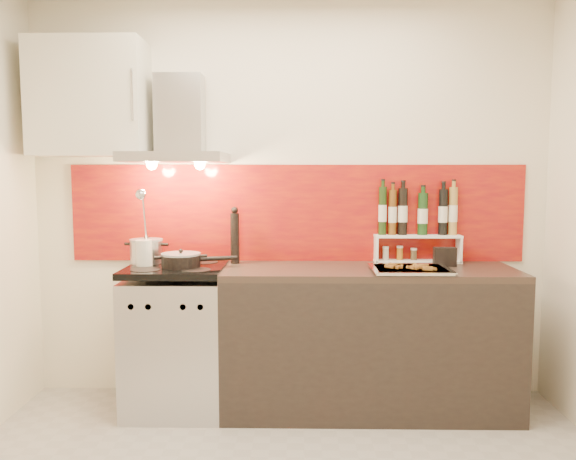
{
  "coord_description": "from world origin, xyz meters",
  "views": [
    {
      "loc": [
        0.06,
        -2.34,
        1.48
      ],
      "look_at": [
        0.0,
        0.95,
        1.15
      ],
      "focal_mm": 35.0,
      "sensor_mm": 36.0,
      "label": 1
    }
  ],
  "objects_px": {
    "range_stove": "(177,339)",
    "baking_tray": "(410,269)",
    "saute_pan": "(182,260)",
    "pepper_mill": "(235,236)",
    "stock_pot": "(147,251)",
    "counter": "(368,339)"
  },
  "relations": [
    {
      "from": "saute_pan",
      "to": "stock_pot",
      "type": "bearing_deg",
      "value": 149.31
    },
    {
      "from": "range_stove",
      "to": "baking_tray",
      "type": "xyz_separation_m",
      "value": [
        1.43,
        -0.12,
        0.47
      ]
    },
    {
      "from": "baking_tray",
      "to": "range_stove",
      "type": "bearing_deg",
      "value": 175.03
    },
    {
      "from": "counter",
      "to": "saute_pan",
      "type": "bearing_deg",
      "value": -177.61
    },
    {
      "from": "range_stove",
      "to": "saute_pan",
      "type": "height_order",
      "value": "saute_pan"
    },
    {
      "from": "saute_pan",
      "to": "pepper_mill",
      "type": "bearing_deg",
      "value": 35.43
    },
    {
      "from": "counter",
      "to": "saute_pan",
      "type": "distance_m",
      "value": 1.26
    },
    {
      "from": "baking_tray",
      "to": "counter",
      "type": "bearing_deg",
      "value": 150.44
    },
    {
      "from": "counter",
      "to": "pepper_mill",
      "type": "height_order",
      "value": "pepper_mill"
    },
    {
      "from": "range_stove",
      "to": "counter",
      "type": "xyz_separation_m",
      "value": [
        1.2,
        0.0,
        0.01
      ]
    },
    {
      "from": "stock_pot",
      "to": "pepper_mill",
      "type": "height_order",
      "value": "pepper_mill"
    },
    {
      "from": "counter",
      "to": "saute_pan",
      "type": "relative_size",
      "value": 3.94
    },
    {
      "from": "counter",
      "to": "baking_tray",
      "type": "xyz_separation_m",
      "value": [
        0.23,
        -0.13,
        0.47
      ]
    },
    {
      "from": "range_stove",
      "to": "counter",
      "type": "height_order",
      "value": "range_stove"
    },
    {
      "from": "saute_pan",
      "to": "range_stove",
      "type": "bearing_deg",
      "value": 139.17
    },
    {
      "from": "range_stove",
      "to": "baking_tray",
      "type": "bearing_deg",
      "value": -4.97
    },
    {
      "from": "range_stove",
      "to": "pepper_mill",
      "type": "height_order",
      "value": "pepper_mill"
    },
    {
      "from": "baking_tray",
      "to": "stock_pot",
      "type": "bearing_deg",
      "value": 171.79
    },
    {
      "from": "range_stove",
      "to": "counter",
      "type": "distance_m",
      "value": 1.2
    },
    {
      "from": "counter",
      "to": "stock_pot",
      "type": "xyz_separation_m",
      "value": [
        -1.41,
        0.11,
        0.54
      ]
    },
    {
      "from": "pepper_mill",
      "to": "saute_pan",
      "type": "bearing_deg",
      "value": -144.57
    },
    {
      "from": "stock_pot",
      "to": "saute_pan",
      "type": "relative_size",
      "value": 0.46
    }
  ]
}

